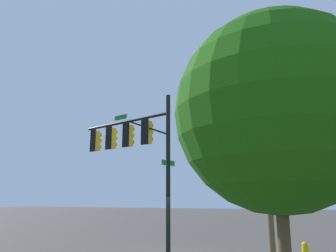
{
  "coord_description": "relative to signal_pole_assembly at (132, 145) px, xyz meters",
  "views": [
    {
      "loc": [
        -4.41,
        13.84,
        2.5
      ],
      "look_at": [
        0.01,
        -0.01,
        5.69
      ],
      "focal_mm": 34.7,
      "sensor_mm": 36.0,
      "label": 1
    }
  ],
  "objects": [
    {
      "name": "tree_near",
      "position": [
        -6.74,
        7.64,
        -0.8
      ],
      "size": [
        4.29,
        4.29,
        6.41
      ],
      "color": "brown",
      "rests_on": "ground_plane"
    },
    {
      "name": "utility_pole",
      "position": [
        -6.41,
        -0.26,
        -1.28
      ],
      "size": [
        1.79,
        0.42,
        7.27
      ],
      "color": "brown",
      "rests_on": "ground_plane"
    },
    {
      "name": "signal_pole_assembly",
      "position": [
        0.0,
        0.0,
        0.0
      ],
      "size": [
        5.64,
        2.67,
        7.15
      ],
      "color": "black",
      "rests_on": "ground_plane"
    }
  ]
}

